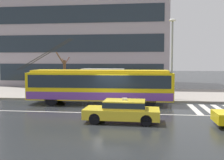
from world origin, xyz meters
TOP-DOWN VIEW (x-y plane):
  - ground_plane at (0.00, 0.00)m, footprint 160.00×160.00m
  - sidewalk_slab at (0.00, 9.01)m, footprint 80.00×10.00m
  - crosswalk_stripe_edge_near at (6.05, 1.01)m, footprint 0.44×4.40m
  - crosswalk_stripe_inner_a at (6.95, 1.01)m, footprint 0.44×4.40m
  - crosswalk_stripe_center at (7.85, 1.01)m, footprint 0.44×4.40m
  - lane_centre_line at (0.00, -1.20)m, footprint 72.00×0.14m
  - trolleybus at (-1.13, 2.41)m, footprint 12.62×2.71m
  - taxi_oncoming_near at (1.20, -3.61)m, footprint 4.30×1.87m
  - bus_shelter at (-1.46, 6.21)m, footprint 3.92×1.74m
  - pedestrian_at_shelter at (-2.97, 6.53)m, footprint 1.33×1.33m
  - pedestrian_approaching_curb at (-0.50, 7.01)m, footprint 1.26×1.26m
  - pedestrian_walking_past at (-4.64, 4.76)m, footprint 1.06×1.06m
  - street_lamp at (4.80, 4.99)m, footprint 0.60×0.32m
  - street_tree_bare at (-5.19, 5.88)m, footprint 0.87×1.82m
  - office_tower_corner_left at (-5.98, 21.23)m, footprint 23.30×13.51m

SIDE VIEW (x-z plane):
  - ground_plane at x=0.00m, z-range 0.00..0.00m
  - lane_centre_line at x=0.00m, z-range 0.00..0.01m
  - crosswalk_stripe_edge_near at x=6.05m, z-range 0.00..0.01m
  - crosswalk_stripe_inner_a at x=6.95m, z-range 0.00..0.01m
  - crosswalk_stripe_center at x=7.85m, z-range 0.00..0.01m
  - sidewalk_slab at x=0.00m, z-range 0.00..0.14m
  - taxi_oncoming_near at x=1.20m, z-range 0.01..1.40m
  - trolleybus at x=-1.13m, z-range -1.13..4.19m
  - pedestrian_approaching_curb at x=-0.50m, z-range 0.67..2.59m
  - pedestrian_walking_past at x=-4.64m, z-range 0.68..2.64m
  - pedestrian_at_shelter at x=-2.97m, z-range 0.72..2.74m
  - bus_shelter at x=-1.46m, z-range 0.80..3.43m
  - street_tree_bare at x=-5.19m, z-range 0.06..4.28m
  - street_lamp at x=4.80m, z-range 0.76..7.75m
  - office_tower_corner_left at x=-5.98m, z-range 0.01..19.10m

